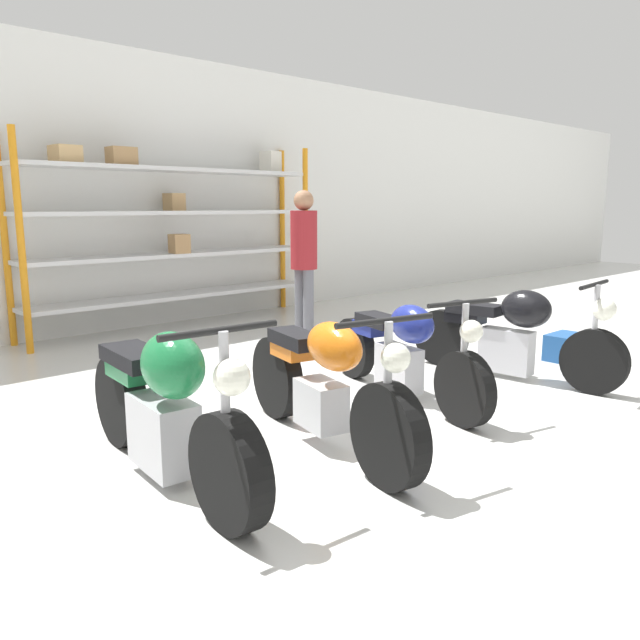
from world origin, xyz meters
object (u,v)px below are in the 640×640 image
at_px(motorcycle_blue, 403,351).
at_px(person_browsing, 304,253).
at_px(motorcycle_orange, 325,383).
at_px(motorcycle_black, 514,332).
at_px(shelving_rack, 175,227).
at_px(motorcycle_green, 166,408).
at_px(toolbox, 564,347).

bearing_deg(motorcycle_blue, person_browsing, 172.08).
distance_m(motorcycle_orange, motorcycle_black, 2.48).
xyz_separation_m(motorcycle_black, person_browsing, (-0.31, 2.63, 0.62)).
distance_m(motorcycle_blue, motorcycle_black, 1.29).
height_order(shelving_rack, motorcycle_orange, shelving_rack).
xyz_separation_m(motorcycle_orange, person_browsing, (2.17, 2.67, 0.62)).
relative_size(motorcycle_blue, motorcycle_black, 1.00).
bearing_deg(motorcycle_black, person_browsing, -179.24).
height_order(motorcycle_green, motorcycle_black, motorcycle_green).
height_order(motorcycle_black, toolbox, motorcycle_black).
bearing_deg(motorcycle_blue, shelving_rack, -169.73).
bearing_deg(shelving_rack, motorcycle_orange, -108.49).
bearing_deg(motorcycle_blue, motorcycle_green, -73.94).
distance_m(motorcycle_black, person_browsing, 2.72).
distance_m(person_browsing, toolbox, 3.11).
xyz_separation_m(motorcycle_black, toolbox, (1.07, 0.01, -0.31)).
relative_size(motorcycle_orange, person_browsing, 1.14).
height_order(shelving_rack, motorcycle_black, shelving_rack).
relative_size(motorcycle_blue, person_browsing, 1.16).
xyz_separation_m(shelving_rack, motorcycle_orange, (-1.51, -4.50, -0.89)).
height_order(shelving_rack, motorcycle_green, shelving_rack).
distance_m(shelving_rack, toolbox, 5.05).
xyz_separation_m(motorcycle_green, motorcycle_orange, (1.05, -0.26, -0.00)).
bearing_deg(motorcycle_orange, motorcycle_black, 103.35).
relative_size(shelving_rack, motorcycle_black, 2.00).
height_order(motorcycle_orange, motorcycle_black, motorcycle_orange).
height_order(motorcycle_green, motorcycle_blue, motorcycle_green).
height_order(motorcycle_green, toolbox, motorcycle_green).
relative_size(shelving_rack, motorcycle_blue, 2.01).
xyz_separation_m(person_browsing, toolbox, (1.38, -2.62, -0.93)).
bearing_deg(motorcycle_black, toolbox, 84.55).
height_order(person_browsing, toolbox, person_browsing).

